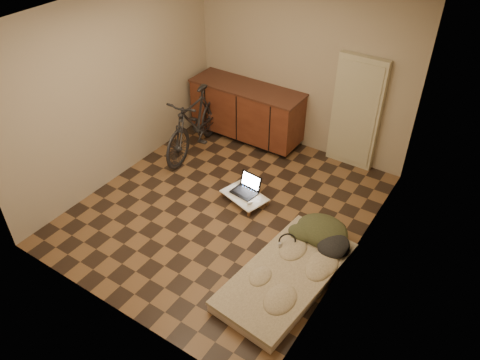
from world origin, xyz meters
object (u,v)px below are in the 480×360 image
Objects in this scene: bicycle at (195,120)px; laptop at (247,188)px; futon at (287,276)px; lap_desk at (244,196)px.

bicycle reaches higher than laptop.
bicycle is 1.48m from laptop.
bicycle is at bearing 153.06° from futon.
futon is at bearing -22.88° from lap_desk.
laptop is (-0.02, 0.09, 0.06)m from lap_desk.
laptop is (1.31, -0.57, -0.40)m from bicycle.
lap_desk is at bearing -33.73° from bicycle.
bicycle is at bearing 163.18° from laptop.
bicycle reaches higher than futon.
lap_desk is 1.87× the size of laptop.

